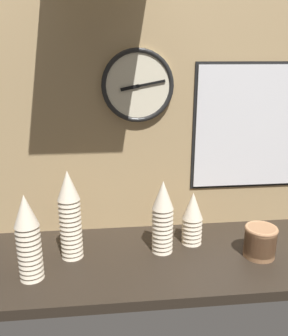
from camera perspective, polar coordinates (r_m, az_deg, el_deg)
name	(u,v)px	position (r m, az deg, el deg)	size (l,w,h in m)	color
ground_plane	(181,257)	(1.51, 5.98, -14.05)	(1.60, 0.56, 0.04)	black
wall_tiled_back	(173,115)	(1.56, 4.63, 8.55)	(1.60, 0.03, 1.05)	tan
cup_stack_center	(163,217)	(1.44, 3.01, -7.83)	(0.09, 0.09, 0.31)	beige
cup_stack_center_right	(192,218)	(1.53, 7.77, -7.97)	(0.09, 0.09, 0.23)	beige
cup_stack_left	(70,215)	(1.42, -11.80, -7.39)	(0.09, 0.09, 0.36)	beige
cup_stack_far_left	(28,238)	(1.33, -18.10, -10.58)	(0.09, 0.09, 0.33)	beige
bowl_stack_right	(260,241)	(1.52, 18.14, -11.05)	(0.13, 0.13, 0.13)	#996B47
wall_clock	(138,86)	(1.50, -1.00, 13.04)	(0.30, 0.03, 0.30)	beige
menu_board	(248,127)	(1.65, 16.41, 6.26)	(0.50, 0.01, 0.56)	black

